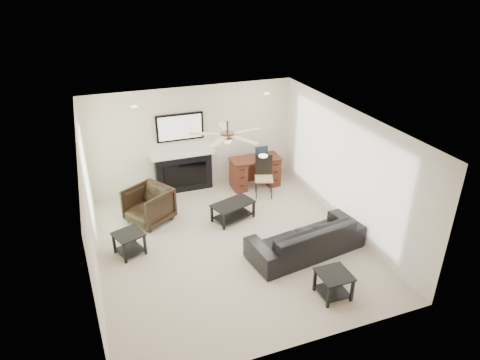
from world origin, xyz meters
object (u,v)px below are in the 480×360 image
(armchair, at_px, (149,205))
(desk, at_px, (255,172))
(sofa, at_px, (306,237))
(coffee_table, at_px, (233,211))
(fireplace_unit, at_px, (183,154))

(armchair, distance_m, desk, 2.85)
(sofa, xyz_separation_m, coffee_table, (-0.90, 1.60, -0.13))
(sofa, bearing_deg, armchair, -47.88)
(sofa, height_order, coffee_table, sofa)
(sofa, xyz_separation_m, desk, (0.15, 2.92, 0.05))
(coffee_table, height_order, fireplace_unit, fireplace_unit)
(fireplace_unit, bearing_deg, armchair, -131.66)
(desk, bearing_deg, sofa, -92.86)
(sofa, distance_m, fireplace_unit, 3.73)
(coffee_table, distance_m, desk, 1.70)
(armchair, relative_size, coffee_table, 0.95)
(sofa, xyz_separation_m, armchair, (-2.60, 2.15, 0.06))
(coffee_table, xyz_separation_m, desk, (1.05, 1.32, 0.18))
(sofa, distance_m, coffee_table, 1.84)
(fireplace_unit, relative_size, desk, 1.57)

